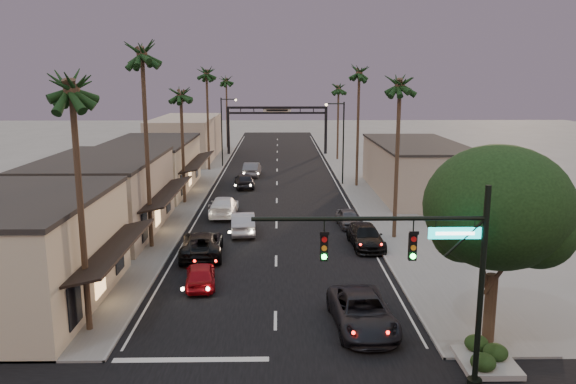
{
  "coord_description": "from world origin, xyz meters",
  "views": [
    {
      "loc": [
        0.17,
        -15.32,
        11.53
      ],
      "look_at": [
        0.94,
        28.87,
        2.5
      ],
      "focal_mm": 35.0,
      "sensor_mm": 36.0,
      "label": 1
    }
  ],
  "objects_px": {
    "corner_tree": "(500,212)",
    "oncoming_red": "(201,274)",
    "palm_la": "(71,80)",
    "streetlight_left": "(224,126)",
    "palm_ld": "(206,70)",
    "palm_rb": "(359,69)",
    "arch": "(277,118)",
    "palm_ra": "(400,79)",
    "traffic_signal": "(431,259)",
    "palm_far": "(226,78)",
    "palm_rc": "(339,85)",
    "curbside_black": "(366,236)",
    "streetlight_right": "(341,136)",
    "curbside_near": "(362,312)",
    "oncoming_silver": "(243,222)",
    "oncoming_pickup": "(202,244)",
    "palm_lc": "(181,90)",
    "palm_lb": "(142,48)"
  },
  "relations": [
    {
      "from": "palm_ra",
      "to": "oncoming_pickup",
      "type": "bearing_deg",
      "value": -164.2
    },
    {
      "from": "palm_ld",
      "to": "palm_ra",
      "type": "xyz_separation_m",
      "value": [
        17.2,
        -31.0,
        -0.97
      ]
    },
    {
      "from": "oncoming_red",
      "to": "traffic_signal",
      "type": "bearing_deg",
      "value": 125.94
    },
    {
      "from": "palm_lb",
      "to": "palm_rc",
      "type": "xyz_separation_m",
      "value": [
        17.2,
        42.0,
        -2.92
      ]
    },
    {
      "from": "corner_tree",
      "to": "palm_rc",
      "type": "relative_size",
      "value": 0.72
    },
    {
      "from": "palm_ld",
      "to": "palm_rb",
      "type": "distance_m",
      "value": 20.42
    },
    {
      "from": "oncoming_red",
      "to": "oncoming_silver",
      "type": "bearing_deg",
      "value": -105.71
    },
    {
      "from": "streetlight_right",
      "to": "oncoming_red",
      "type": "height_order",
      "value": "streetlight_right"
    },
    {
      "from": "palm_ra",
      "to": "oncoming_pickup",
      "type": "relative_size",
      "value": 2.29
    },
    {
      "from": "curbside_black",
      "to": "streetlight_right",
      "type": "bearing_deg",
      "value": 85.35
    },
    {
      "from": "arch",
      "to": "streetlight_left",
      "type": "distance_m",
      "value": 13.85
    },
    {
      "from": "corner_tree",
      "to": "oncoming_silver",
      "type": "distance_m",
      "value": 22.44
    },
    {
      "from": "palm_ld",
      "to": "palm_rb",
      "type": "relative_size",
      "value": 1.0
    },
    {
      "from": "corner_tree",
      "to": "oncoming_pickup",
      "type": "bearing_deg",
      "value": 138.41
    },
    {
      "from": "palm_rb",
      "to": "palm_rc",
      "type": "xyz_separation_m",
      "value": [
        0.0,
        20.0,
        -1.95
      ]
    },
    {
      "from": "arch",
      "to": "palm_ld",
      "type": "xyz_separation_m",
      "value": [
        -8.6,
        -15.0,
        6.88
      ]
    },
    {
      "from": "traffic_signal",
      "to": "arch",
      "type": "height_order",
      "value": "traffic_signal"
    },
    {
      "from": "corner_tree",
      "to": "oncoming_red",
      "type": "bearing_deg",
      "value": 152.16
    },
    {
      "from": "streetlight_right",
      "to": "palm_rb",
      "type": "xyz_separation_m",
      "value": [
        1.68,
        -1.0,
        7.09
      ]
    },
    {
      "from": "palm_lc",
      "to": "palm_la",
      "type": "bearing_deg",
      "value": -90.0
    },
    {
      "from": "streetlight_left",
      "to": "palm_ra",
      "type": "relative_size",
      "value": 0.68
    },
    {
      "from": "palm_far",
      "to": "curbside_near",
      "type": "distance_m",
      "value": 70.77
    },
    {
      "from": "traffic_signal",
      "to": "streetlight_right",
      "type": "xyz_separation_m",
      "value": [
        1.23,
        41.0,
        0.25
      ]
    },
    {
      "from": "streetlight_left",
      "to": "oncoming_red",
      "type": "height_order",
      "value": "streetlight_left"
    },
    {
      "from": "arch",
      "to": "palm_ra",
      "type": "relative_size",
      "value": 1.15
    },
    {
      "from": "arch",
      "to": "streetlight_left",
      "type": "relative_size",
      "value": 1.69
    },
    {
      "from": "palm_ld",
      "to": "curbside_near",
      "type": "xyz_separation_m",
      "value": [
        12.67,
        -45.86,
        -11.61
      ]
    },
    {
      "from": "corner_tree",
      "to": "palm_far",
      "type": "relative_size",
      "value": 0.67
    },
    {
      "from": "palm_rc",
      "to": "palm_lc",
      "type": "bearing_deg",
      "value": -121.56
    },
    {
      "from": "corner_tree",
      "to": "oncoming_silver",
      "type": "relative_size",
      "value": 1.78
    },
    {
      "from": "traffic_signal",
      "to": "streetlight_left",
      "type": "bearing_deg",
      "value": 103.14
    },
    {
      "from": "traffic_signal",
      "to": "palm_far",
      "type": "height_order",
      "value": "palm_far"
    },
    {
      "from": "traffic_signal",
      "to": "streetlight_right",
      "type": "relative_size",
      "value": 0.95
    },
    {
      "from": "arch",
      "to": "palm_ra",
      "type": "bearing_deg",
      "value": -79.41
    },
    {
      "from": "palm_far",
      "to": "palm_ld",
      "type": "bearing_deg",
      "value": -90.75
    },
    {
      "from": "curbside_near",
      "to": "oncoming_red",
      "type": "bearing_deg",
      "value": 142.5
    },
    {
      "from": "curbside_near",
      "to": "streetlight_right",
      "type": "bearing_deg",
      "value": 81.71
    },
    {
      "from": "arch",
      "to": "corner_tree",
      "type": "bearing_deg",
      "value": -81.38
    },
    {
      "from": "streetlight_left",
      "to": "arch",
      "type": "bearing_deg",
      "value": 60.03
    },
    {
      "from": "palm_ld",
      "to": "curbside_black",
      "type": "xyz_separation_m",
      "value": [
        14.8,
        -33.0,
        -11.67
      ]
    },
    {
      "from": "palm_lc",
      "to": "curbside_black",
      "type": "distance_m",
      "value": 22.57
    },
    {
      "from": "palm_lc",
      "to": "palm_ra",
      "type": "relative_size",
      "value": 0.92
    },
    {
      "from": "oncoming_red",
      "to": "curbside_near",
      "type": "relative_size",
      "value": 0.7
    },
    {
      "from": "streetlight_right",
      "to": "palm_la",
      "type": "bearing_deg",
      "value": -113.32
    },
    {
      "from": "oncoming_silver",
      "to": "oncoming_pickup",
      "type": "bearing_deg",
      "value": 62.12
    },
    {
      "from": "corner_tree",
      "to": "palm_la",
      "type": "relative_size",
      "value": 0.67
    },
    {
      "from": "palm_la",
      "to": "corner_tree",
      "type": "bearing_deg",
      "value": -4.9
    },
    {
      "from": "corner_tree",
      "to": "arch",
      "type": "distance_m",
      "value": 63.26
    },
    {
      "from": "corner_tree",
      "to": "oncoming_silver",
      "type": "height_order",
      "value": "corner_tree"
    },
    {
      "from": "palm_la",
      "to": "palm_far",
      "type": "height_order",
      "value": "same"
    }
  ]
}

